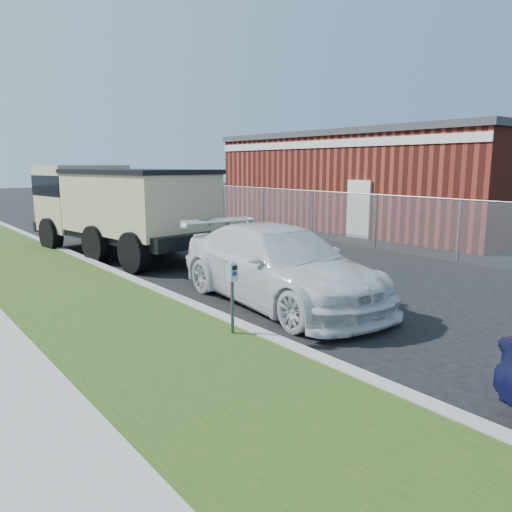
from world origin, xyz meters
TOP-DOWN VIEW (x-y plane):
  - ground at (0.00, 0.00)m, footprint 120.00×120.00m
  - streetside at (-5.57, 2.00)m, footprint 6.12×50.00m
  - chainlink_fence at (6.00, 7.00)m, footprint 0.06×30.06m
  - brick_building at (12.00, 8.00)m, footprint 9.20×14.20m
  - parking_meter at (-2.96, -0.39)m, footprint 0.18×0.14m
  - white_wagon at (-0.91, 0.89)m, footprint 2.55×5.48m
  - dump_truck at (-1.22, 8.29)m, footprint 3.67×7.35m

SIDE VIEW (x-z plane):
  - ground at x=0.00m, z-range 0.00..0.00m
  - streetside at x=-5.57m, z-range -0.01..0.14m
  - white_wagon at x=-0.91m, z-range 0.00..1.55m
  - parking_meter at x=-2.96m, z-range 0.37..1.55m
  - chainlink_fence at x=6.00m, z-range -13.74..16.26m
  - dump_truck at x=-1.22m, z-range 0.17..2.93m
  - brick_building at x=12.00m, z-range 0.04..4.21m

